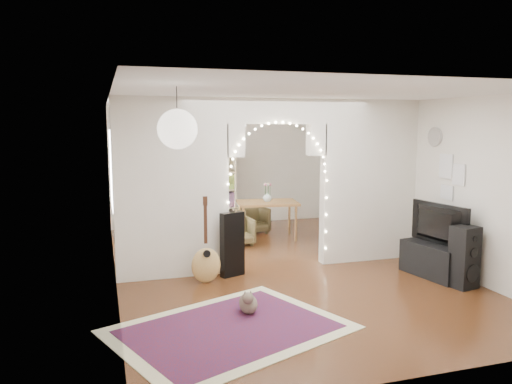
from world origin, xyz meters
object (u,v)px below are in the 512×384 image
object	(u,v)px
dining_table	(267,205)
dining_chair_left	(252,220)
media_console	(432,260)
dining_chair_right	(238,231)
acoustic_guitar	(206,251)
floor_speaker	(465,257)
bookcase	(199,191)

from	to	relation	value
dining_table	dining_chair_left	xyz separation A→B (m)	(-0.15, 0.57, -0.40)
media_console	dining_table	size ratio (longest dim) A/B	0.76
dining_chair_right	dining_chair_left	bearing A→B (deg)	54.48
acoustic_guitar	dining_chair_right	xyz separation A→B (m)	(1.05, 2.11, -0.21)
acoustic_guitar	floor_speaker	distance (m)	3.68
dining_table	floor_speaker	bearing A→B (deg)	-56.60
media_console	bookcase	world-z (taller)	bookcase
floor_speaker	media_console	bearing A→B (deg)	88.48
acoustic_guitar	bookcase	size ratio (longest dim) A/B	0.65
acoustic_guitar	bookcase	bearing A→B (deg)	88.64
dining_table	bookcase	bearing A→B (deg)	135.39
media_console	floor_speaker	bearing A→B (deg)	-89.35
dining_table	media_console	bearing A→B (deg)	-54.27
floor_speaker	bookcase	bearing A→B (deg)	106.56
dining_chair_left	dining_chair_right	bearing A→B (deg)	-131.50
floor_speaker	media_console	world-z (taller)	floor_speaker
media_console	dining_chair_right	xyz separation A→B (m)	(-2.30, 2.82, 0.01)
acoustic_guitar	dining_chair_right	distance (m)	2.36
dining_table	dining_chair_left	size ratio (longest dim) A/B	2.13
dining_table	dining_chair_left	bearing A→B (deg)	113.92
dining_table	dining_chair_right	distance (m)	0.90
floor_speaker	dining_chair_right	world-z (taller)	floor_speaker
dining_chair_left	dining_chair_right	xyz separation A→B (m)	(-0.57, -0.92, -0.02)
dining_table	dining_chair_right	bearing A→B (deg)	-144.67
dining_chair_left	dining_chair_right	size ratio (longest dim) A/B	1.07
media_console	bookcase	size ratio (longest dim) A/B	0.60
floor_speaker	dining_chair_right	size ratio (longest dim) A/B	1.54
bookcase	dining_chair_left	xyz separation A→B (m)	(0.95, -0.93, -0.55)
dining_chair_left	floor_speaker	bearing A→B (deg)	-76.97
dining_chair_right	dining_table	bearing A→B (deg)	22.14
acoustic_guitar	floor_speaker	world-z (taller)	acoustic_guitar
acoustic_guitar	dining_table	size ratio (longest dim) A/B	0.82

